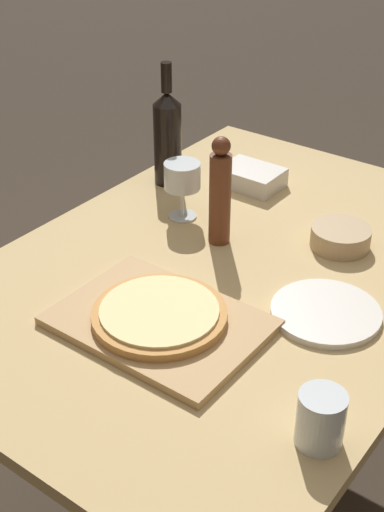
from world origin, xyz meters
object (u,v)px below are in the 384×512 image
pizza (159,314)px  wine_bottle (168,136)px  wine_glass (182,178)px  pepper_mill (220,193)px  small_bowl (340,237)px

pizza → wine_bottle: (-0.38, 0.51, 0.10)m
pizza → wine_glass: size_ratio=1.83×
wine_bottle → wine_glass: (0.15, -0.13, -0.03)m
pepper_mill → small_bowl: 0.30m
wine_bottle → wine_glass: bearing=-41.6°
pizza → pepper_mill: (-0.09, 0.34, 0.10)m
pizza → wine_bottle: bearing=126.8°
wine_bottle → small_bowl: wine_bottle is taller
wine_glass → pizza: bearing=-58.4°
pepper_mill → small_bowl: (0.24, 0.15, -0.10)m
pepper_mill → small_bowl: bearing=31.6°
pizza → wine_glass: 0.45m
wine_bottle → small_bowl: (0.53, -0.03, -0.11)m
small_bowl → pizza: bearing=-106.7°
pepper_mill → small_bowl: size_ratio=1.90×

